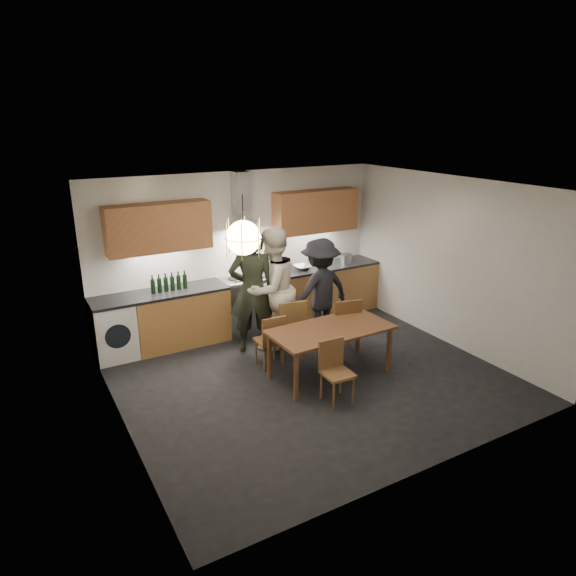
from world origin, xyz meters
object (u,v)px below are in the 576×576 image
person_left (252,291)px  person_mid (272,289)px  dining_table (331,334)px  chair_back_left (271,338)px  mixing_bowl (302,267)px  stock_pot (346,259)px  wine_bottles (169,282)px  person_right (320,291)px  chair_front (335,366)px

person_left → person_mid: person_left is taller
dining_table → person_left: (-0.56, 1.26, 0.33)m
chair_back_left → mixing_bowl: bearing=-131.4°
stock_pot → chair_back_left: bearing=-148.4°
dining_table → wine_bottles: 2.61m
person_left → stock_pot: (2.23, 0.73, 0.02)m
person_left → person_right: person_left is taller
person_left → wine_bottles: 1.29m
chair_front → person_left: size_ratio=0.41×
person_right → dining_table: bearing=58.3°
chair_front → person_mid: person_mid is taller
mixing_bowl → wine_bottles: 2.35m
mixing_bowl → chair_back_left: bearing=-133.8°
person_mid → mixing_bowl: (1.01, 0.78, -0.00)m
mixing_bowl → stock_pot: size_ratio=1.39×
stock_pot → person_right: bearing=-141.6°
person_mid → chair_back_left: bearing=43.3°
chair_front → stock_pot: size_ratio=3.67×
dining_table → person_right: 1.22m
dining_table → person_mid: 1.30m
chair_front → person_mid: 1.85m
mixing_bowl → wine_bottles: bearing=179.4°
mixing_bowl → stock_pot: bearing=-1.7°
stock_pot → wine_bottles: wine_bottles is taller
person_right → mixing_bowl: 0.97m
person_left → person_right: (1.09, -0.17, -0.13)m
stock_pot → mixing_bowl: bearing=178.3°
person_right → wine_bottles: (-2.11, 0.95, 0.21)m
dining_table → person_right: bearing=62.7°
person_right → stock_pot: 1.46m
mixing_bowl → chair_front: bearing=-112.7°
person_left → mixing_bowl: person_left is taller
chair_back_left → wine_bottles: 1.84m
wine_bottles → chair_back_left: bearing=-55.7°
chair_front → mixing_bowl: bearing=69.0°
dining_table → chair_front: size_ratio=2.13×
person_right → stock_pot: person_right is taller
dining_table → stock_pot: bearing=48.6°
stock_pot → wine_bottles: 3.25m
person_mid → stock_pot: size_ratio=8.71×
person_right → mixing_bowl: bearing=-110.3°
chair_front → mixing_bowl: (1.07, 2.56, 0.48)m
chair_back_left → mixing_bowl: mixing_bowl is taller
dining_table → person_mid: (-0.24, 1.24, 0.32)m
chair_front → person_left: 1.89m
person_mid → person_right: bearing=151.2°
person_mid → person_left: bearing=-21.5°
mixing_bowl → wine_bottles: (-2.35, 0.02, 0.10)m
person_mid → dining_table: bearing=83.2°
person_mid → wine_bottles: bearing=-48.7°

